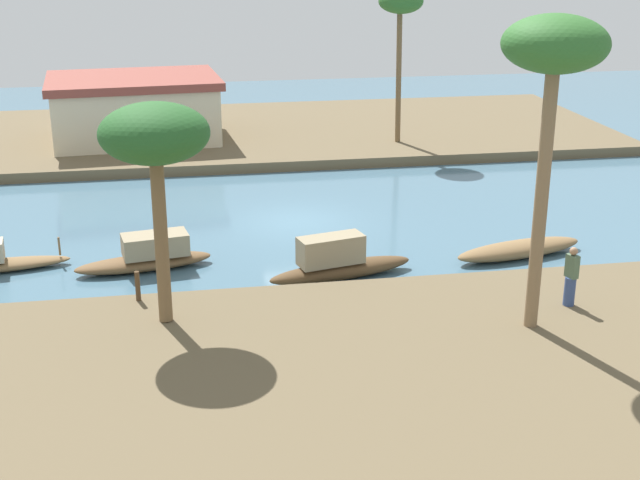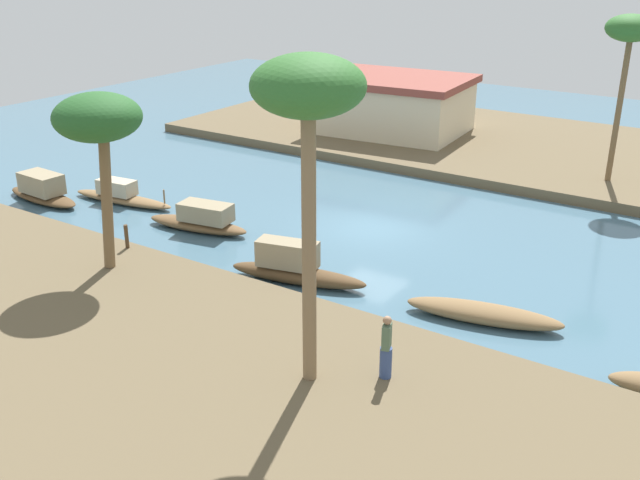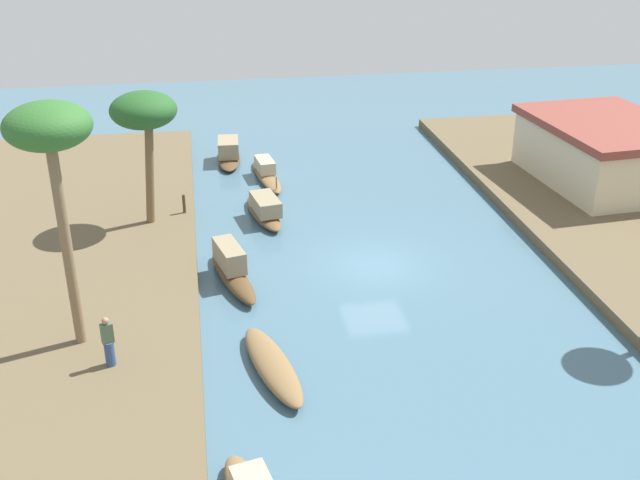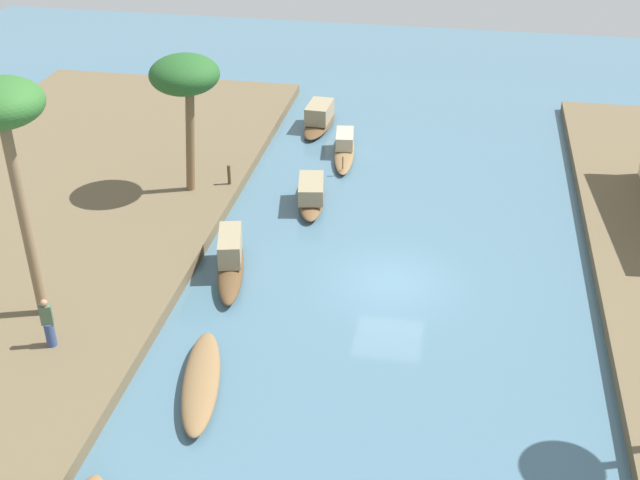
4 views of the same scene
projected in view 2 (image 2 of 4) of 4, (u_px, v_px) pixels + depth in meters
river_water at (372, 228)px, 29.81m from camera, size 65.20×65.20×0.00m
riverbank_left at (82, 391)px, 18.66m from camera, size 36.54×14.42×0.47m
riverbank_right at (505, 145)px, 40.78m from camera, size 36.54×14.42×0.47m
sampan_open_hull at (201, 220)px, 29.37m from camera, size 4.46×1.80×1.15m
sampan_foreground at (484, 313)px, 22.46m from camera, size 4.80×2.07×0.54m
sampan_upstream_small at (121, 195)px, 32.53m from camera, size 5.19×1.55×1.01m
sampan_midstream at (294, 267)px, 24.93m from camera, size 4.85×2.03×1.43m
sampan_near_left_bank at (42, 190)px, 32.66m from camera, size 4.35×1.46×1.27m
person_on_near_bank at (386, 350)px, 18.57m from camera, size 0.39×0.41×1.69m
mooring_post at (127, 236)px, 26.54m from camera, size 0.14×0.14×0.86m
palm_tree_left_near at (98, 121)px, 23.47m from camera, size 2.78×2.78×5.80m
palm_tree_left_far at (308, 100)px, 16.24m from camera, size 2.54×2.54×7.96m
palm_tree_right_tall at (630, 34)px, 31.88m from camera, size 2.12×2.12×7.26m
riverside_building at (393, 104)px, 42.28m from camera, size 8.69×6.85×3.09m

